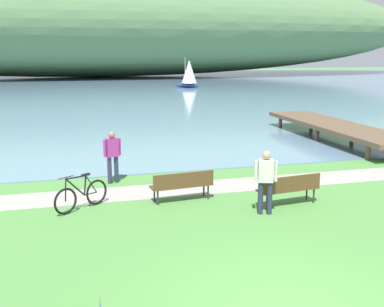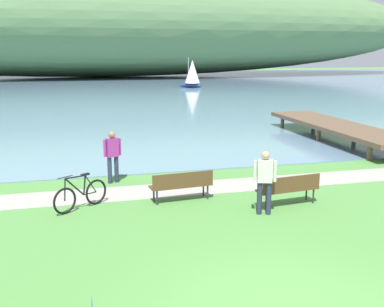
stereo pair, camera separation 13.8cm
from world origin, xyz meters
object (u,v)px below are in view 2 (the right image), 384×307
object	(u,v)px
park_bench_further_along	(289,187)
sailboat_toward_hillside	(192,73)
person_at_shoreline	(113,154)
bicycle_leaning_near_bench	(81,195)
person_on_the_grass	(265,178)
park_bench_near_camera	(182,184)

from	to	relation	value
park_bench_further_along	sailboat_toward_hillside	distance (m)	42.21
person_at_shoreline	park_bench_further_along	bearing A→B (deg)	-38.18
park_bench_further_along	bicycle_leaning_near_bench	world-z (taller)	bicycle_leaning_near_bench
bicycle_leaning_near_bench	person_at_shoreline	bearing A→B (deg)	65.72
sailboat_toward_hillside	park_bench_further_along	bearing A→B (deg)	-100.77
sailboat_toward_hillside	bicycle_leaning_near_bench	bearing A→B (deg)	-108.53
sailboat_toward_hillside	person_on_the_grass	bearing A→B (deg)	-101.90
person_at_shoreline	person_on_the_grass	xyz separation A→B (m)	(3.58, -4.06, 0.00)
bicycle_leaning_near_bench	person_on_the_grass	size ratio (longest dim) A/B	0.86
park_bench_further_along	sailboat_toward_hillside	world-z (taller)	sailboat_toward_hillside
park_bench_near_camera	person_on_the_grass	world-z (taller)	person_on_the_grass
park_bench_near_camera	park_bench_further_along	world-z (taller)	same
person_at_shoreline	sailboat_toward_hillside	bearing A→B (deg)	71.85
park_bench_further_along	person_on_the_grass	xyz separation A→B (m)	(-0.95, -0.50, 0.46)
person_on_the_grass	sailboat_toward_hillside	xyz separation A→B (m)	(8.84, 41.95, 0.67)
person_on_the_grass	sailboat_toward_hillside	world-z (taller)	sailboat_toward_hillside
bicycle_leaning_near_bench	person_at_shoreline	distance (m)	2.73
bicycle_leaning_near_bench	person_on_the_grass	distance (m)	4.99
park_bench_near_camera	bicycle_leaning_near_bench	bearing A→B (deg)	179.58
bicycle_leaning_near_bench	sailboat_toward_hillside	world-z (taller)	sailboat_toward_hillside
person_on_the_grass	sailboat_toward_hillside	bearing A→B (deg)	78.10
park_bench_further_along	bicycle_leaning_near_bench	distance (m)	5.74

